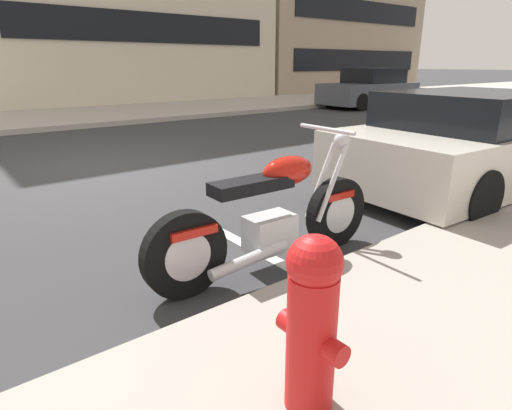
{
  "coord_description": "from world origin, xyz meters",
  "views": [
    {
      "loc": [
        -2.22,
        -6.91,
        1.63
      ],
      "look_at": [
        -0.21,
        -4.35,
        0.55
      ],
      "focal_mm": 29.96,
      "sensor_mm": 36.0,
      "label": 1
    }
  ],
  "objects_px": {
    "parked_motorcycle": "(272,218)",
    "fire_hydrant": "(312,320)",
    "parked_car_far_down_curb": "(473,143)",
    "car_opposite_curb": "(369,89)"
  },
  "relations": [
    {
      "from": "parked_motorcycle",
      "to": "fire_hydrant",
      "type": "distance_m",
      "value": 1.69
    },
    {
      "from": "parked_car_far_down_curb",
      "to": "fire_hydrant",
      "type": "xyz_separation_m",
      "value": [
        -4.61,
        -1.55,
        -0.04
      ]
    },
    {
      "from": "parked_motorcycle",
      "to": "car_opposite_curb",
      "type": "relative_size",
      "value": 0.54
    },
    {
      "from": "parked_motorcycle",
      "to": "parked_car_far_down_curb",
      "type": "xyz_separation_m",
      "value": [
        3.65,
        0.17,
        0.19
      ]
    },
    {
      "from": "parked_car_far_down_curb",
      "to": "car_opposite_curb",
      "type": "xyz_separation_m",
      "value": [
        8.39,
        8.16,
        0.06
      ]
    },
    {
      "from": "parked_car_far_down_curb",
      "to": "car_opposite_curb",
      "type": "relative_size",
      "value": 1.02
    },
    {
      "from": "parked_motorcycle",
      "to": "parked_car_far_down_curb",
      "type": "bearing_deg",
      "value": 4.64
    },
    {
      "from": "parked_motorcycle",
      "to": "fire_hydrant",
      "type": "height_order",
      "value": "parked_motorcycle"
    },
    {
      "from": "fire_hydrant",
      "to": "car_opposite_curb",
      "type": "bearing_deg",
      "value": 36.77
    },
    {
      "from": "car_opposite_curb",
      "to": "parked_car_far_down_curb",
      "type": "bearing_deg",
      "value": 46.58
    }
  ]
}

